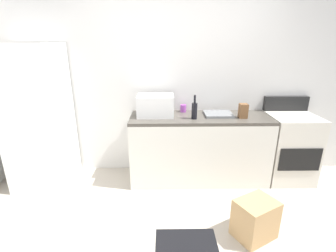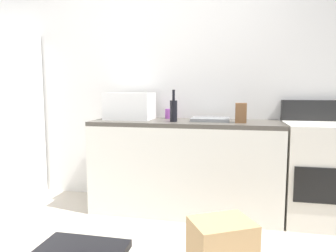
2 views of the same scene
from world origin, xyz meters
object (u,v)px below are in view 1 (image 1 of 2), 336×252
microwave (156,105)px  coffee_mug (183,108)px  cardboard_box_large (255,219)px  stove_oven (288,146)px  knife_block (243,111)px  refrigerator (38,118)px  wine_bottle (194,110)px

microwave → coffee_mug: (0.37, 0.17, -0.09)m
microwave → cardboard_box_large: microwave is taller
coffee_mug → cardboard_box_large: (0.61, -1.31, -0.76)m
stove_oven → knife_block: size_ratio=6.11×
refrigerator → stove_oven: refrigerator is taller
wine_bottle → cardboard_box_large: bearing=-63.2°
microwave → knife_block: 1.10m
stove_oven → coffee_mug: size_ratio=11.00×
knife_block → cardboard_box_large: (-0.12, -1.02, -0.80)m
refrigerator → wine_bottle: (1.96, -0.06, 0.11)m
stove_oven → cardboard_box_large: 1.40m
stove_oven → knife_block: (-0.70, -0.09, 0.52)m
coffee_mug → cardboard_box_large: 1.63m
knife_block → cardboard_box_large: 1.30m
cardboard_box_large → microwave: bearing=130.7°
refrigerator → cardboard_box_large: 2.76m
microwave → coffee_mug: bearing=25.1°
refrigerator → wine_bottle: refrigerator is taller
coffee_mug → knife_block: size_ratio=0.56×
wine_bottle → coffee_mug: wine_bottle is taller
refrigerator → stove_oven: bearing=1.0°
refrigerator → wine_bottle: bearing=-1.9°
wine_bottle → knife_block: 0.62m
stove_oven → microwave: microwave is taller
stove_oven → wine_bottle: 1.43m
wine_bottle → microwave: bearing=162.4°
refrigerator → coffee_mug: refrigerator is taller
microwave → refrigerator: bearing=-176.6°
refrigerator → cardboard_box_large: bearing=-23.1°
stove_oven → wine_bottle: size_ratio=3.67×
wine_bottle → coffee_mug: bearing=108.9°
refrigerator → knife_block: 2.57m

